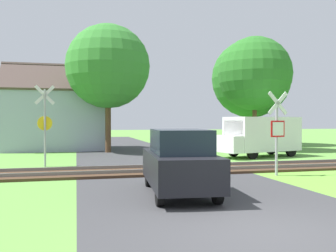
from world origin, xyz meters
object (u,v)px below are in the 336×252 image
crossing_sign_far (45,121)px  tree_right (255,74)px  house (58,118)px  stop_sign_near (277,129)px  mail_truck (260,135)px  parked_car (179,162)px  tree_far (251,79)px  tree_center (108,67)px

crossing_sign_far → tree_right: tree_right is taller
house → stop_sign_near: bearing=-61.4°
mail_truck → parked_car: mail_truck is taller
stop_sign_near → crossing_sign_far: crossing_sign_far is taller
stop_sign_near → crossing_sign_far: 9.85m
stop_sign_near → house: size_ratio=0.42×
house → tree_right: tree_right is taller
crossing_sign_far → tree_far: size_ratio=0.40×
house → tree_right: size_ratio=0.94×
crossing_sign_far → tree_far: tree_far is taller
tree_right → parked_car: tree_right is taller
stop_sign_near → tree_center: (-5.17, 11.87, 3.79)m
tree_center → stop_sign_near: bearing=-66.5°
crossing_sign_far → parked_car: 8.59m
crossing_sign_far → stop_sign_near: bearing=-39.6°
stop_sign_near → mail_truck: size_ratio=0.59×
tree_right → tree_far: size_ratio=0.88×
stop_sign_near → house: bearing=-70.0°
crossing_sign_far → tree_center: size_ratio=0.44×
mail_truck → parked_car: size_ratio=1.26×
parked_car → stop_sign_near: bearing=34.8°
mail_truck → tree_far: bearing=-38.9°
crossing_sign_far → house: size_ratio=0.49×
stop_sign_near → tree_far: tree_far is taller
house → parked_car: size_ratio=1.79×
house → mail_truck: bearing=-37.2°
tree_far → mail_truck: bearing=-113.6°
crossing_sign_far → tree_center: bearing=54.9°
stop_sign_near → tree_far: size_ratio=0.35×
tree_center → mail_truck: size_ratio=1.57×
tree_far → tree_center: bearing=-158.2°
mail_truck → parked_car: (-7.33, -9.35, -0.34)m
house → tree_right: 14.21m
house → tree_center: size_ratio=0.90×
crossing_sign_far → tree_right: size_ratio=0.46×
tree_center → parked_car: tree_center is taller
crossing_sign_far → house: bearing=80.3°
mail_truck → parked_car: 11.88m
tree_right → house: bearing=163.1°
house → tree_right: bearing=-17.1°
crossing_sign_far → mail_truck: 11.58m
stop_sign_near → tree_right: 12.83m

